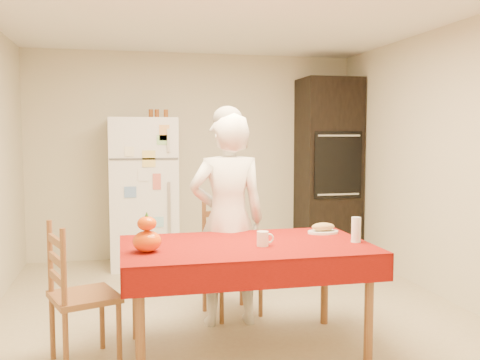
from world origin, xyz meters
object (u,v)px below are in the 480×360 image
object	(u,v)px
chair_far	(229,253)
bread_plate	(323,232)
dining_table	(246,254)
pumpkin_lower	(147,241)
wine_glass	(356,230)
refrigerator	(143,192)
oven_cabinet	(328,168)
seated_woman	(228,220)
coffee_mug	(263,239)
chair_left	(74,290)

from	to	relation	value
chair_far	bread_plate	world-z (taller)	chair_far
dining_table	pumpkin_lower	world-z (taller)	pumpkin_lower
wine_glass	dining_table	bearing A→B (deg)	171.41
refrigerator	oven_cabinet	xyz separation A→B (m)	(2.28, 0.05, 0.25)
chair_far	wine_glass	size ratio (longest dim) A/B	5.40
chair_far	wine_glass	bearing A→B (deg)	-67.82
refrigerator	bread_plate	bearing A→B (deg)	-62.53
dining_table	refrigerator	bearing A→B (deg)	102.42
pumpkin_lower	refrigerator	bearing A→B (deg)	88.07
dining_table	chair_far	world-z (taller)	chair_far
chair_far	seated_woman	size ratio (longest dim) A/B	0.57
oven_cabinet	wine_glass	bearing A→B (deg)	-108.23
refrigerator	chair_far	xyz separation A→B (m)	(0.63, -1.82, -0.34)
oven_cabinet	pumpkin_lower	distance (m)	3.69
seated_woman	pumpkin_lower	size ratio (longest dim) A/B	9.09
pumpkin_lower	bread_plate	size ratio (longest dim) A/B	0.77
oven_cabinet	coffee_mug	distance (m)	3.24
dining_table	chair_left	distance (m)	1.16
bread_plate	chair_left	bearing A→B (deg)	-172.53
oven_cabinet	pumpkin_lower	bearing A→B (deg)	-130.16
dining_table	wine_glass	bearing A→B (deg)	-8.59
oven_cabinet	pumpkin_lower	size ratio (longest dim) A/B	11.92
oven_cabinet	pumpkin_lower	xyz separation A→B (m)	(-2.37, -2.81, -0.27)
seated_woman	bread_plate	distance (m)	0.75
dining_table	pumpkin_lower	bearing A→B (deg)	-170.69
oven_cabinet	bread_plate	bearing A→B (deg)	-112.77
bread_plate	seated_woman	bearing A→B (deg)	155.21
dining_table	coffee_mug	xyz separation A→B (m)	(0.09, -0.10, 0.12)
dining_table	wine_glass	size ratio (longest dim) A/B	9.66
seated_woman	pumpkin_lower	bearing A→B (deg)	46.17
refrigerator	wine_glass	size ratio (longest dim) A/B	9.66
coffee_mug	chair_left	bearing A→B (deg)	174.83
coffee_mug	dining_table	bearing A→B (deg)	132.89
seated_woman	refrigerator	bearing A→B (deg)	-74.00
refrigerator	pumpkin_lower	distance (m)	2.77
chair_far	chair_left	size ratio (longest dim) A/B	1.00
chair_far	coffee_mug	xyz separation A→B (m)	(0.05, -0.94, 0.30)
oven_cabinet	coffee_mug	bearing A→B (deg)	-119.75
dining_table	bread_plate	distance (m)	0.72
chair_far	pumpkin_lower	size ratio (longest dim) A/B	5.15
bread_plate	refrigerator	bearing A→B (deg)	117.47
chair_far	seated_woman	world-z (taller)	seated_woman
refrigerator	oven_cabinet	distance (m)	2.29
seated_woman	wine_glass	bearing A→B (deg)	139.76
refrigerator	wine_glass	xyz separation A→B (m)	(1.35, -2.77, -0.00)
chair_far	chair_left	bearing A→B (deg)	-160.28
chair_far	wine_glass	world-z (taller)	chair_far
oven_cabinet	bread_plate	size ratio (longest dim) A/B	9.17
oven_cabinet	refrigerator	bearing A→B (deg)	-178.82
oven_cabinet	seated_woman	xyz separation A→B (m)	(-1.71, -2.14, -0.26)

